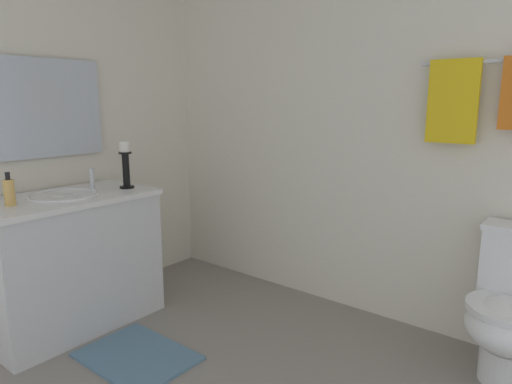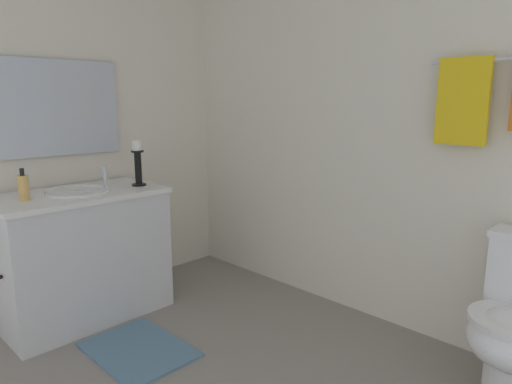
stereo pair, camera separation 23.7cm
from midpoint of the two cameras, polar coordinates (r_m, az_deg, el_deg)
wall_back at (r=2.86m, az=17.24°, el=8.40°), size 3.19×0.04×2.45m
wall_left at (r=3.13m, az=-24.01°, el=8.15°), size 0.04×2.75×2.45m
vanity_cabinet at (r=3.02m, az=-19.05°, el=-7.52°), size 0.58×1.01×0.80m
sink_basin at (r=2.92m, az=-19.49°, el=-0.77°), size 0.40×0.40×0.24m
mirror at (r=3.12m, az=-22.49°, el=9.76°), size 0.02×0.90×0.60m
candle_holder_tall at (r=3.01m, az=-12.53°, el=3.69°), size 0.09×0.09×0.30m
soap_bottle at (r=2.77m, az=-25.17°, el=0.54°), size 0.06×0.06×0.18m
towel_bar at (r=2.56m, az=31.58°, el=14.14°), size 0.72×0.02×0.02m
towel_near_vanity at (r=2.58m, az=27.10°, el=10.12°), size 0.25×0.03×0.44m
bath_mat at (r=2.68m, az=-12.07°, el=-18.94°), size 0.60×0.44×0.02m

